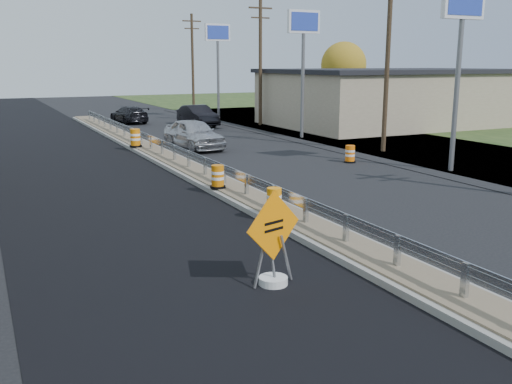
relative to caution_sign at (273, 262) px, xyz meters
name	(u,v)px	position (x,y,z in m)	size (l,w,h in m)	color
ground	(273,214)	(2.80, 5.32, -0.53)	(140.00, 140.00, 0.00)	black
milled_overlay	(79,172)	(-1.60, 15.32, -0.53)	(7.20, 120.00, 0.01)	black
median	(189,169)	(2.80, 13.32, -0.42)	(1.60, 55.00, 0.23)	gray
guardrail	(181,152)	(2.80, 14.32, 0.19)	(0.10, 46.15, 0.72)	silver
retail_building_near	(392,97)	(23.79, 25.32, 1.62)	(18.50, 12.50, 4.27)	tan
pylon_sign_south	(462,20)	(13.30, 8.32, 5.94)	(2.20, 0.30, 7.90)	slate
pylon_sign_mid	(304,34)	(13.30, 21.32, 5.94)	(2.20, 0.30, 7.90)	slate
pylon_sign_north	(218,41)	(13.30, 35.32, 5.94)	(2.20, 0.30, 7.90)	slate
utility_pole_smid	(388,59)	(14.30, 14.32, 4.40)	(1.90, 0.26, 9.40)	#473523
utility_pole_nmid	(260,60)	(14.30, 29.32, 4.40)	(1.90, 0.26, 9.40)	#473523
utility_pole_north	(193,61)	(14.30, 44.32, 4.40)	(1.90, 0.26, 9.40)	#473523
tree_far_yellow	(344,65)	(28.80, 39.32, 4.01)	(4.62, 4.62, 6.86)	#473523
caution_sign	(273,262)	(0.00, 0.00, 0.00)	(1.46, 0.63, 2.09)	white
barrel_median_near	(274,202)	(2.38, 4.47, 0.09)	(0.55, 0.55, 0.81)	black
barrel_median_mid	(218,177)	(2.28, 8.70, 0.10)	(0.57, 0.57, 0.84)	black
barrel_median_far	(135,138)	(2.25, 20.44, 0.17)	(0.67, 0.67, 0.98)	black
barrel_shoulder_near	(350,154)	(10.62, 12.20, -0.13)	(0.57, 0.57, 0.83)	black
barrel_shoulder_far	(192,115)	(10.86, 35.27, -0.08)	(0.65, 0.65, 0.95)	black
car_silver	(194,134)	(5.43, 19.87, 0.30)	(1.96, 4.87, 1.66)	#B7B6BC
car_dark_mid	(198,116)	(9.80, 31.01, 0.25)	(1.66, 4.76, 1.57)	black
car_dark_far	(129,115)	(5.64, 35.61, 0.13)	(1.87, 4.60, 1.33)	black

